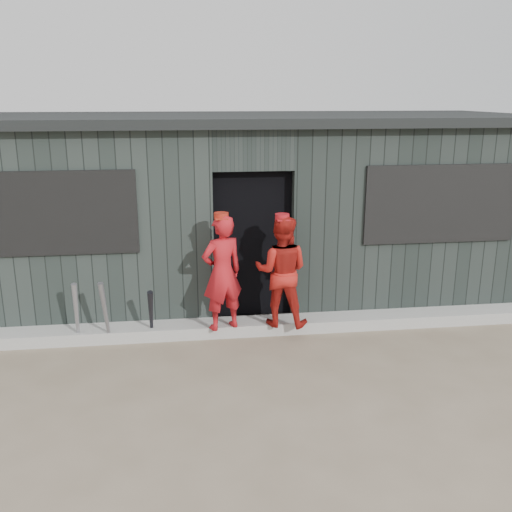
{
  "coord_description": "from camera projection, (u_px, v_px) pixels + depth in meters",
  "views": [
    {
      "loc": [
        -0.86,
        -4.81,
        2.89
      ],
      "look_at": [
        0.0,
        1.8,
        1.0
      ],
      "focal_mm": 40.0,
      "sensor_mm": 36.0,
      "label": 1
    }
  ],
  "objects": [
    {
      "name": "dugout",
      "position": [
        241.0,
        207.0,
        8.47
      ],
      "size": [
        8.3,
        3.3,
        2.62
      ],
      "color": "black",
      "rests_on": "ground"
    },
    {
      "name": "bat_right",
      "position": [
        151.0,
        315.0,
        6.84
      ],
      "size": [
        0.09,
        0.32,
        0.69
      ],
      "primitive_type": "cone",
      "rotation": [
        0.36,
        0.0,
        0.08
      ],
      "color": "black",
      "rests_on": "ground"
    },
    {
      "name": "curb",
      "position": [
        256.0,
        326.0,
        7.2
      ],
      "size": [
        8.0,
        0.36,
        0.15
      ],
      "primitive_type": "cube",
      "color": "#9B9A96",
      "rests_on": "ground"
    },
    {
      "name": "player_red_left",
      "position": [
        222.0,
        273.0,
        6.76
      ],
      "size": [
        0.6,
        0.5,
        1.4
      ],
      "primitive_type": "imported",
      "rotation": [
        0.0,
        0.0,
        3.52
      ],
      "color": "#B1151C",
      "rests_on": "curb"
    },
    {
      "name": "player_grey_back",
      "position": [
        277.0,
        264.0,
        7.65
      ],
      "size": [
        0.79,
        0.64,
        1.4
      ],
      "primitive_type": "imported",
      "rotation": [
        0.0,
        0.0,
        2.82
      ],
      "color": "silver",
      "rests_on": "ground"
    },
    {
      "name": "bat_left",
      "position": [
        77.0,
        314.0,
        6.7
      ],
      "size": [
        0.11,
        0.22,
        0.81
      ],
      "primitive_type": "cone",
      "rotation": [
        0.18,
        0.0,
        0.21
      ],
      "color": "gray",
      "rests_on": "ground"
    },
    {
      "name": "player_red_right",
      "position": [
        281.0,
        271.0,
        6.89
      ],
      "size": [
        0.78,
        0.69,
        1.36
      ],
      "primitive_type": "imported",
      "rotation": [
        0.0,
        0.0,
        2.85
      ],
      "color": "#AA1B14",
      "rests_on": "curb"
    },
    {
      "name": "ground",
      "position": [
        280.0,
        406.0,
        5.48
      ],
      "size": [
        80.0,
        80.0,
        0.0
      ],
      "primitive_type": "plane",
      "color": "#6D5E4B",
      "rests_on": "ground"
    },
    {
      "name": "bat_mid",
      "position": [
        106.0,
        314.0,
        6.67
      ],
      "size": [
        0.12,
        0.27,
        0.83
      ],
      "primitive_type": "cone",
      "rotation": [
        0.23,
        0.0,
        -0.19
      ],
      "color": "slate",
      "rests_on": "ground"
    }
  ]
}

